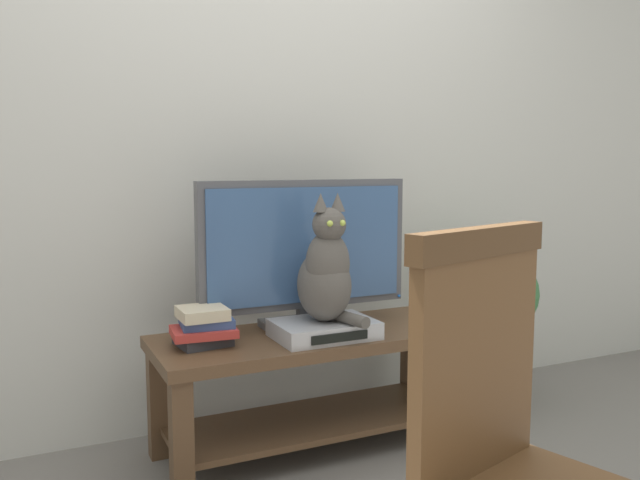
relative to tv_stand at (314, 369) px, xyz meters
The scene contains 8 objects.
back_wall 1.18m from the tv_stand, 98.26° to the left, with size 7.00×0.12×2.80m, color beige.
tv_stand is the anchor object (origin of this frame).
tv 0.46m from the tv_stand, 89.98° to the left, with size 0.86×0.20×0.58m.
media_box 0.19m from the tv_stand, 88.64° to the right, with size 0.37×0.26×0.06m.
cat 0.40m from the tv_stand, 88.24° to the right, with size 0.20×0.30×0.48m.
wooden_chair 1.31m from the tv_stand, 96.74° to the right, with size 0.52×0.52×0.99m.
book_stack 0.48m from the tv_stand, behind, with size 0.24×0.20×0.14m.
potted_plant 0.90m from the tv_stand, ahead, with size 0.37×0.37×0.72m.
Camera 1 is at (-0.97, -1.61, 1.12)m, focal length 36.88 mm.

